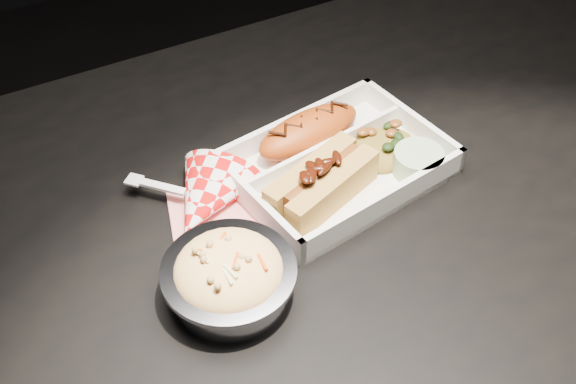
# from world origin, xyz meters

# --- Properties ---
(dining_table) EXTENTS (1.20, 0.80, 0.75)m
(dining_table) POSITION_xyz_m (0.00, 0.00, 0.66)
(dining_table) COLOR black
(dining_table) RESTS_ON ground
(food_tray) EXTENTS (0.27, 0.21, 0.04)m
(food_tray) POSITION_xyz_m (0.03, 0.05, 0.76)
(food_tray) COLOR white
(food_tray) RESTS_ON dining_table
(fried_pastry) EXTENTS (0.15, 0.08, 0.05)m
(fried_pastry) POSITION_xyz_m (0.02, 0.10, 0.78)
(fried_pastry) COLOR #A13F10
(fried_pastry) RESTS_ON food_tray
(hotdog) EXTENTS (0.15, 0.10, 0.06)m
(hotdog) POSITION_xyz_m (-0.01, 0.01, 0.78)
(hotdog) COLOR #BA8B3F
(hotdog) RESTS_ON food_tray
(fried_rice_mound) EXTENTS (0.10, 0.09, 0.03)m
(fried_rice_mound) POSITION_xyz_m (0.09, 0.04, 0.77)
(fried_rice_mound) COLOR olive
(fried_rice_mound) RESTS_ON food_tray
(cupcake_liner) EXTENTS (0.06, 0.06, 0.03)m
(cupcake_liner) POSITION_xyz_m (0.11, -0.00, 0.77)
(cupcake_liner) COLOR #A1BC8E
(cupcake_liner) RESTS_ON food_tray
(foil_coleslaw_cup) EXTENTS (0.14, 0.14, 0.07)m
(foil_coleslaw_cup) POSITION_xyz_m (-0.16, -0.06, 0.78)
(foil_coleslaw_cup) COLOR silver
(foil_coleslaw_cup) RESTS_ON dining_table
(napkin_fork) EXTENTS (0.15, 0.15, 0.10)m
(napkin_fork) POSITION_xyz_m (-0.14, 0.06, 0.77)
(napkin_fork) COLOR red
(napkin_fork) RESTS_ON dining_table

